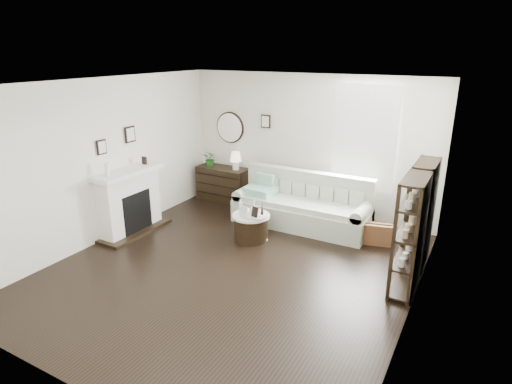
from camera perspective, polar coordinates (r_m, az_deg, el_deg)
The scene contains 18 objects.
room at distance 8.00m, azimuth 11.70°, elevation 7.20°, with size 5.50×5.50×5.50m.
fireplace at distance 7.85m, azimuth -16.43°, elevation -1.44°, with size 0.50×1.40×1.84m.
shelf_unit_far at distance 6.81m, azimuth 21.11°, elevation -2.70°, with size 0.30×0.80×1.60m.
shelf_unit_near at distance 5.98m, azimuth 19.77°, elevation -5.50°, with size 0.30×0.80×1.60m.
sofa at distance 7.96m, azimuth 6.20°, elevation -2.16°, with size 2.50×0.86×0.97m.
quilt at distance 8.10m, azimuth 0.60°, elevation 0.19°, with size 0.55×0.45×0.14m, color #278F6C.
suitcase at distance 7.45m, azimuth 15.62°, elevation -5.44°, with size 0.54×0.18×0.36m, color brown.
dresser at distance 9.16m, azimuth -4.40°, elevation 1.05°, with size 1.11×0.48×0.74m.
table_lamp at distance 8.84m, azimuth -2.73°, elevation 4.20°, with size 0.24×0.24×0.38m, color beige, non-canonical shape.
potted_plant at distance 9.13m, azimuth -6.10°, elevation 4.42°, with size 0.29×0.26×0.33m, color #215919.
drum_table at distance 7.35m, azimuth -0.68°, elevation -4.65°, with size 0.65×0.65×0.45m.
pedestal_table at distance 7.17m, azimuth 0.14°, elevation -3.34°, with size 0.41×0.41×0.49m.
eiffel_drum at distance 7.23m, azimuth -0.02°, elevation -2.26°, with size 0.12×0.12×0.21m, color black, non-canonical shape.
bottle_drum at distance 7.23m, azimuth -2.09°, elevation -1.99°, with size 0.06×0.06×0.28m, color silver.
card_frame_drum at distance 7.12m, azimuth -1.65°, elevation -2.67°, with size 0.15×0.01×0.20m, color silver.
eiffel_ped at distance 7.11m, azimuth 0.81°, elevation -2.34°, with size 0.11×0.11×0.20m, color black, non-canonical shape.
flask_ped at distance 7.15m, azimuth -0.28°, elevation -1.91°, with size 0.14×0.14×0.26m, color silver, non-canonical shape.
card_frame_ped at distance 7.03m, azimuth -0.15°, elevation -2.68°, with size 0.13×0.01×0.17m, color black.
Camera 1 is at (3.05, -4.80, 3.14)m, focal length 30.00 mm.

